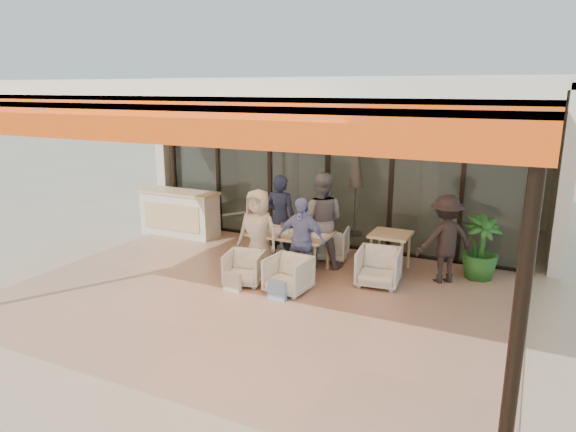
{
  "coord_description": "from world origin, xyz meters",
  "views": [
    {
      "loc": [
        3.86,
        -6.87,
        3.33
      ],
      "look_at": [
        0.1,
        0.9,
        1.15
      ],
      "focal_mm": 32.0,
      "sensor_mm": 36.0,
      "label": 1
    }
  ],
  "objects_px": {
    "dining_table": "(290,235)",
    "chair_far_left": "(292,237)",
    "diner_navy": "(281,218)",
    "chair_far_right": "(330,242)",
    "host_counter": "(180,213)",
    "standing_woman": "(445,240)",
    "potted_palm": "(481,248)",
    "chair_near_right": "(288,273)",
    "diner_grey": "(321,220)",
    "side_chair": "(378,266)",
    "side_table": "(391,239)",
    "diner_cream": "(258,233)",
    "diner_periwinkle": "(301,241)",
    "chair_near_left": "(244,266)"
  },
  "relations": [
    {
      "from": "host_counter",
      "to": "standing_woman",
      "type": "distance_m",
      "value": 5.96
    },
    {
      "from": "side_chair",
      "to": "potted_palm",
      "type": "height_order",
      "value": "potted_palm"
    },
    {
      "from": "host_counter",
      "to": "chair_far_left",
      "type": "xyz_separation_m",
      "value": [
        2.87,
        -0.07,
        -0.19
      ]
    },
    {
      "from": "host_counter",
      "to": "diner_cream",
      "type": "distance_m",
      "value": 3.23
    },
    {
      "from": "chair_near_right",
      "to": "host_counter",
      "type": "bearing_deg",
      "value": 157.39
    },
    {
      "from": "host_counter",
      "to": "chair_far_left",
      "type": "bearing_deg",
      "value": -1.42
    },
    {
      "from": "chair_near_right",
      "to": "side_table",
      "type": "relative_size",
      "value": 0.91
    },
    {
      "from": "host_counter",
      "to": "chair_far_right",
      "type": "distance_m",
      "value": 3.71
    },
    {
      "from": "chair_near_left",
      "to": "standing_woman",
      "type": "relative_size",
      "value": 0.41
    },
    {
      "from": "host_counter",
      "to": "potted_palm",
      "type": "xyz_separation_m",
      "value": [
        6.49,
        0.04,
        0.05
      ]
    },
    {
      "from": "standing_woman",
      "to": "potted_palm",
      "type": "distance_m",
      "value": 0.73
    },
    {
      "from": "chair_near_right",
      "to": "standing_woman",
      "type": "bearing_deg",
      "value": 40.53
    },
    {
      "from": "chair_near_right",
      "to": "diner_periwinkle",
      "type": "relative_size",
      "value": 0.44
    },
    {
      "from": "diner_grey",
      "to": "host_counter",
      "type": "bearing_deg",
      "value": -20.72
    },
    {
      "from": "chair_near_left",
      "to": "diner_cream",
      "type": "xyz_separation_m",
      "value": [
        0.0,
        0.5,
        0.47
      ]
    },
    {
      "from": "host_counter",
      "to": "side_table",
      "type": "relative_size",
      "value": 2.48
    },
    {
      "from": "diner_grey",
      "to": "diner_periwinkle",
      "type": "height_order",
      "value": "diner_grey"
    },
    {
      "from": "diner_navy",
      "to": "diner_periwinkle",
      "type": "distance_m",
      "value": 1.23
    },
    {
      "from": "dining_table",
      "to": "chair_far_left",
      "type": "relative_size",
      "value": 2.22
    },
    {
      "from": "side_table",
      "to": "diner_grey",
      "type": "bearing_deg",
      "value": -166.98
    },
    {
      "from": "chair_far_right",
      "to": "side_chair",
      "type": "relative_size",
      "value": 0.97
    },
    {
      "from": "side_table",
      "to": "diner_cream",
      "type": "bearing_deg",
      "value": -150.43
    },
    {
      "from": "potted_palm",
      "to": "chair_far_left",
      "type": "bearing_deg",
      "value": -178.32
    },
    {
      "from": "diner_navy",
      "to": "chair_far_right",
      "type": "bearing_deg",
      "value": -151.6
    },
    {
      "from": "diner_navy",
      "to": "dining_table",
      "type": "bearing_deg",
      "value": 130.66
    },
    {
      "from": "dining_table",
      "to": "diner_grey",
      "type": "xyz_separation_m",
      "value": [
        0.43,
        0.44,
        0.22
      ]
    },
    {
      "from": "standing_woman",
      "to": "diner_periwinkle",
      "type": "bearing_deg",
      "value": -11.36
    },
    {
      "from": "chair_far_left",
      "to": "diner_grey",
      "type": "relative_size",
      "value": 0.37
    },
    {
      "from": "chair_near_left",
      "to": "chair_near_right",
      "type": "height_order",
      "value": "chair_near_right"
    },
    {
      "from": "host_counter",
      "to": "diner_grey",
      "type": "distance_m",
      "value": 3.77
    },
    {
      "from": "chair_near_left",
      "to": "diner_grey",
      "type": "distance_m",
      "value": 1.74
    },
    {
      "from": "diner_navy",
      "to": "potted_palm",
      "type": "xyz_separation_m",
      "value": [
        3.63,
        0.61,
        -0.28
      ]
    },
    {
      "from": "chair_near_right",
      "to": "potted_palm",
      "type": "distance_m",
      "value": 3.44
    },
    {
      "from": "chair_near_left",
      "to": "potted_palm",
      "type": "relative_size",
      "value": 0.56
    },
    {
      "from": "diner_grey",
      "to": "side_chair",
      "type": "bearing_deg",
      "value": 148.03
    },
    {
      "from": "host_counter",
      "to": "dining_table",
      "type": "xyz_separation_m",
      "value": [
        3.28,
        -1.02,
        0.16
      ]
    },
    {
      "from": "dining_table",
      "to": "chair_near_right",
      "type": "xyz_separation_m",
      "value": [
        0.43,
        -0.96,
        -0.35
      ]
    },
    {
      "from": "host_counter",
      "to": "chair_far_right",
      "type": "relative_size",
      "value": 2.63
    },
    {
      "from": "diner_cream",
      "to": "diner_periwinkle",
      "type": "relative_size",
      "value": 1.04
    },
    {
      "from": "host_counter",
      "to": "side_table",
      "type": "height_order",
      "value": "host_counter"
    },
    {
      "from": "chair_near_right",
      "to": "diner_grey",
      "type": "relative_size",
      "value": 0.37
    },
    {
      "from": "diner_grey",
      "to": "potted_palm",
      "type": "bearing_deg",
      "value": -179.68
    },
    {
      "from": "diner_cream",
      "to": "chair_near_left",
      "type": "bearing_deg",
      "value": -90.48
    },
    {
      "from": "diner_grey",
      "to": "diner_cream",
      "type": "bearing_deg",
      "value": 35.01
    },
    {
      "from": "dining_table",
      "to": "host_counter",
      "type": "bearing_deg",
      "value": 162.81
    },
    {
      "from": "chair_near_left",
      "to": "dining_table",
      "type": "bearing_deg",
      "value": 53.65
    },
    {
      "from": "chair_near_left",
      "to": "side_chair",
      "type": "bearing_deg",
      "value": 11.23
    },
    {
      "from": "dining_table",
      "to": "potted_palm",
      "type": "height_order",
      "value": "potted_palm"
    },
    {
      "from": "dining_table",
      "to": "diner_cream",
      "type": "bearing_deg",
      "value": -132.26
    },
    {
      "from": "side_chair",
      "to": "standing_woman",
      "type": "distance_m",
      "value": 1.24
    }
  ]
}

